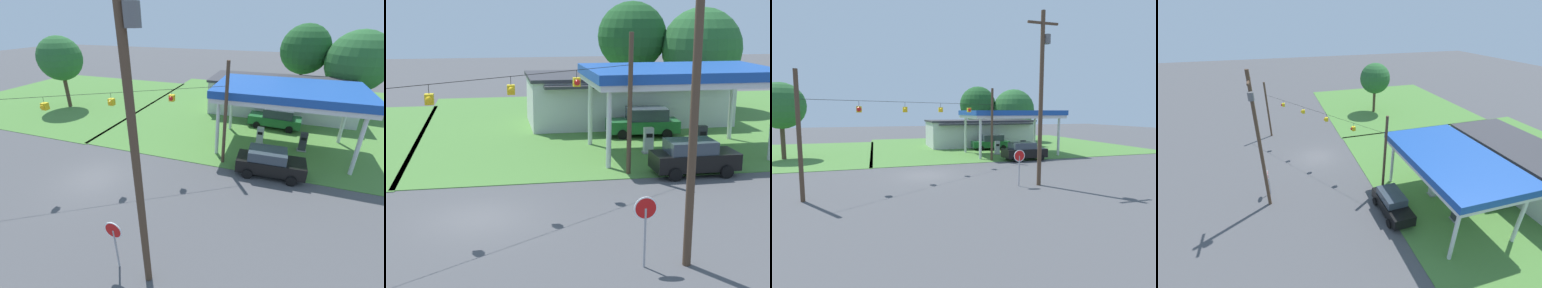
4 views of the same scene
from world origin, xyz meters
The scene contains 14 objects.
ground_plane centered at (0.00, 0.00, 0.00)m, with size 160.00×160.00×0.00m, color #4C4C4F.
grass_verge_station_corner centered at (13.69, 18.16, 0.02)m, with size 36.00×28.00×0.04m, color #4C7F38.
gas_station_canopy centered at (11.69, 8.92, 4.68)m, with size 10.91×6.78×5.18m.
gas_station_store centered at (11.06, 18.14, 1.92)m, with size 15.23×6.92×3.81m.
fuel_pump_near centered at (10.00, 8.92, 0.76)m, with size 0.71×0.56×1.60m.
fuel_pump_far centered at (13.38, 8.92, 0.76)m, with size 0.71×0.56×1.60m.
car_at_pumps_front centered at (11.08, 4.40, 0.96)m, with size 4.54×2.20×1.87m.
car_at_pumps_rear centered at (11.02, 13.42, 1.00)m, with size 5.03×2.40×1.97m.
stop_sign_roadside centered at (5.57, -5.35, 1.81)m, with size 0.80×0.08×2.50m.
utility_pole_main centered at (7.08, -5.42, 6.45)m, with size 2.20×0.44×11.62m.
signal_span_gantry centered at (0.00, -0.01, 4.05)m, with size 15.72×10.24×7.38m.
tree_behind_station centered at (13.24, 25.25, 6.23)m, with size 6.04×6.04×9.27m.
tree_west_verge centered at (-13.02, 12.10, 5.64)m, with size 4.86×4.86×8.10m.
tree_far_back centered at (18.83, 22.94, 5.31)m, with size 6.88×6.88×8.76m.
Camera 3 is at (-3.73, -23.37, 5.09)m, focal length 28.00 mm.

